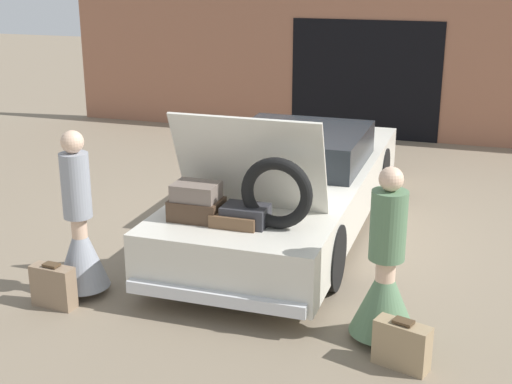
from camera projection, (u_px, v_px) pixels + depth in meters
The scene contains 7 objects.
ground_plane at pixel (292, 227), 9.06m from camera, with size 40.00×40.00×0.00m, color #7F705B.
garage_wall_back at pixel (366, 64), 13.26m from camera, with size 12.00×0.14×2.80m.
car at pixel (292, 185), 8.87m from camera, with size 1.89×5.40×1.81m.
person_left at pixel (80, 237), 7.09m from camera, with size 0.54×0.54×1.70m.
person_right at pixel (385, 281), 6.21m from camera, with size 0.60×0.60×1.60m.
suitcase_beside_left_person at pixel (53, 286), 6.93m from camera, with size 0.45×0.20×0.45m.
suitcase_beside_right_person at pixel (402, 345), 5.89m from camera, with size 0.50×0.31×0.43m.
Camera 1 is at (2.21, -8.19, 3.23)m, focal length 50.00 mm.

